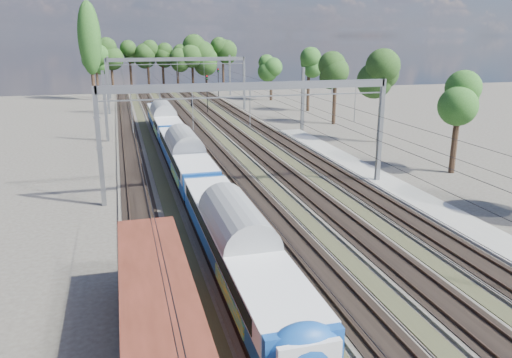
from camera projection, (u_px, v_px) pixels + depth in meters
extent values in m
cube|color=#47423A|center=(132.00, 158.00, 52.53)|extent=(3.00, 130.00, 0.15)
cube|color=black|center=(132.00, 157.00, 52.50)|extent=(2.50, 130.00, 0.06)
cube|color=#473326|center=(124.00, 156.00, 52.29)|extent=(0.08, 130.00, 0.14)
cube|color=#473326|center=(139.00, 156.00, 52.66)|extent=(0.08, 130.00, 0.14)
cube|color=#47423A|center=(175.00, 155.00, 53.67)|extent=(3.00, 130.00, 0.15)
cube|color=black|center=(175.00, 154.00, 53.65)|extent=(2.50, 130.00, 0.06)
cube|color=#473326|center=(168.00, 154.00, 53.43)|extent=(0.08, 130.00, 0.14)
cube|color=#473326|center=(181.00, 153.00, 53.80)|extent=(0.08, 130.00, 0.14)
cube|color=#47423A|center=(216.00, 153.00, 54.82)|extent=(3.00, 130.00, 0.15)
cube|color=black|center=(216.00, 152.00, 54.79)|extent=(2.50, 130.00, 0.06)
cube|color=#473326|center=(209.00, 151.00, 54.58)|extent=(0.08, 130.00, 0.14)
cube|color=#473326|center=(222.00, 151.00, 54.94)|extent=(0.08, 130.00, 0.14)
cube|color=#47423A|center=(255.00, 150.00, 55.96)|extent=(3.00, 130.00, 0.15)
cube|color=black|center=(255.00, 150.00, 55.93)|extent=(2.50, 130.00, 0.06)
cube|color=#473326|center=(249.00, 149.00, 55.72)|extent=(0.08, 130.00, 0.14)
cube|color=#473326|center=(261.00, 148.00, 56.09)|extent=(0.08, 130.00, 0.14)
cube|color=#47423A|center=(293.00, 148.00, 57.10)|extent=(3.00, 130.00, 0.15)
cube|color=black|center=(293.00, 147.00, 57.08)|extent=(2.50, 130.00, 0.06)
cube|color=#473326|center=(287.00, 147.00, 56.87)|extent=(0.08, 130.00, 0.14)
cube|color=#473326|center=(299.00, 146.00, 57.23)|extent=(0.08, 130.00, 0.14)
cube|color=#383624|center=(153.00, 157.00, 53.11)|extent=(1.10, 130.00, 0.05)
cube|color=#383624|center=(195.00, 154.00, 54.26)|extent=(1.10, 130.00, 0.05)
cube|color=#383624|center=(236.00, 152.00, 55.40)|extent=(1.10, 130.00, 0.05)
cube|color=#383624|center=(274.00, 150.00, 56.55)|extent=(1.10, 130.00, 0.05)
cube|color=gray|center=(453.00, 219.00, 34.67)|extent=(3.00, 70.00, 0.30)
cube|color=gray|center=(99.00, 148.00, 36.77)|extent=(0.35, 0.35, 9.00)
cube|color=gray|center=(380.00, 132.00, 42.61)|extent=(0.35, 0.35, 9.00)
cube|color=gray|center=(250.00, 86.00, 38.53)|extent=(23.00, 0.35, 0.60)
cube|color=gray|center=(107.00, 87.00, 81.26)|extent=(0.35, 0.35, 9.00)
cube|color=gray|center=(244.00, 83.00, 87.10)|extent=(0.35, 0.35, 9.00)
cube|color=gray|center=(177.00, 59.00, 83.02)|extent=(23.00, 0.35, 0.60)
cube|color=gray|center=(105.00, 107.00, 60.01)|extent=(0.35, 0.35, 8.50)
cube|color=gray|center=(109.00, 78.00, 101.72)|extent=(0.35, 0.35, 8.50)
cube|color=gray|center=(303.00, 100.00, 66.44)|extent=(0.35, 0.35, 8.50)
cube|color=gray|center=(230.00, 75.00, 108.15)|extent=(0.35, 0.35, 8.50)
cylinder|color=black|center=(128.00, 106.00, 51.03)|extent=(0.03, 130.00, 0.03)
cylinder|color=black|center=(127.00, 96.00, 50.72)|extent=(0.03, 130.00, 0.03)
cylinder|color=black|center=(172.00, 105.00, 52.17)|extent=(0.03, 130.00, 0.03)
cylinder|color=black|center=(172.00, 94.00, 51.87)|extent=(0.03, 130.00, 0.03)
cylinder|color=black|center=(215.00, 103.00, 53.32)|extent=(0.03, 130.00, 0.03)
cylinder|color=black|center=(214.00, 93.00, 53.01)|extent=(0.03, 130.00, 0.03)
cylinder|color=black|center=(255.00, 102.00, 54.46)|extent=(0.03, 130.00, 0.03)
cylinder|color=black|center=(255.00, 92.00, 54.16)|extent=(0.03, 130.00, 0.03)
cylinder|color=black|center=(294.00, 101.00, 55.61)|extent=(0.03, 130.00, 0.03)
cylinder|color=black|center=(294.00, 91.00, 55.30)|extent=(0.03, 130.00, 0.03)
cylinder|color=black|center=(97.00, 81.00, 110.84)|extent=(0.56, 0.56, 5.66)
sphere|color=#1C3A15|center=(96.00, 60.00, 109.59)|extent=(4.77, 4.77, 4.77)
cylinder|color=black|center=(116.00, 75.00, 114.90)|extent=(0.56, 0.56, 7.33)
sphere|color=#1C3A15|center=(114.00, 49.00, 113.28)|extent=(4.36, 4.36, 4.36)
cylinder|color=black|center=(128.00, 77.00, 115.57)|extent=(0.56, 0.56, 6.63)
sphere|color=#1C3A15|center=(127.00, 53.00, 114.11)|extent=(5.05, 5.05, 5.05)
cylinder|color=black|center=(146.00, 78.00, 116.09)|extent=(0.56, 0.56, 5.91)
sphere|color=#1C3A15|center=(145.00, 57.00, 114.78)|extent=(4.35, 4.35, 4.35)
cylinder|color=black|center=(164.00, 77.00, 117.40)|extent=(0.56, 0.56, 6.33)
sphere|color=#1C3A15|center=(162.00, 55.00, 116.01)|extent=(4.81, 4.81, 4.81)
cylinder|color=black|center=(179.00, 78.00, 118.04)|extent=(0.56, 0.56, 5.72)
sphere|color=#1C3A15|center=(178.00, 58.00, 116.78)|extent=(5.33, 5.33, 5.33)
cylinder|color=black|center=(195.00, 75.00, 116.68)|extent=(0.56, 0.56, 7.19)
sphere|color=#1C3A15|center=(194.00, 50.00, 115.09)|extent=(4.15, 4.15, 4.15)
cylinder|color=black|center=(207.00, 74.00, 120.65)|extent=(0.56, 0.56, 7.28)
sphere|color=#1C3A15|center=(207.00, 49.00, 119.04)|extent=(3.89, 3.89, 3.89)
cylinder|color=black|center=(220.00, 74.00, 120.76)|extent=(0.56, 0.56, 7.17)
sphere|color=#1C3A15|center=(220.00, 49.00, 119.18)|extent=(4.42, 4.42, 4.42)
cylinder|color=black|center=(465.00, 140.00, 45.36)|extent=(0.56, 0.56, 6.62)
sphere|color=#1C3A15|center=(472.00, 81.00, 43.90)|extent=(4.85, 4.85, 4.85)
cylinder|color=black|center=(378.00, 119.00, 60.83)|extent=(0.56, 0.56, 5.39)
sphere|color=#1C3A15|center=(380.00, 83.00, 59.64)|extent=(3.73, 3.73, 3.73)
cylinder|color=black|center=(333.00, 103.00, 75.24)|extent=(0.56, 0.56, 5.49)
sphere|color=#1C3A15|center=(334.00, 73.00, 74.02)|extent=(3.41, 3.41, 3.41)
cylinder|color=black|center=(302.00, 94.00, 86.91)|extent=(0.56, 0.56, 5.35)
sphere|color=#1C3A15|center=(303.00, 69.00, 85.72)|extent=(3.44, 3.44, 3.44)
cylinder|color=black|center=(276.00, 85.00, 99.65)|extent=(0.56, 0.56, 6.06)
sphere|color=#1C3A15|center=(277.00, 60.00, 98.31)|extent=(3.66, 3.66, 3.66)
cylinder|color=black|center=(91.00, 59.00, 98.06)|extent=(0.70, 0.70, 16.00)
ellipsoid|color=#21531B|center=(89.00, 38.00, 96.96)|extent=(4.40, 4.40, 14.08)
cube|color=black|center=(277.00, 347.00, 19.80)|extent=(2.00, 3.00, 0.80)
cube|color=black|center=(213.00, 224.00, 32.76)|extent=(2.00, 3.00, 0.80)
cube|color=#11489D|center=(237.00, 244.00, 25.87)|extent=(2.80, 19.98, 1.90)
cube|color=silver|center=(237.00, 235.00, 25.73)|extent=(2.88, 19.18, 0.95)
cube|color=black|center=(264.00, 232.00, 26.10)|extent=(0.04, 16.98, 0.70)
cube|color=yellow|center=(260.00, 293.00, 21.93)|extent=(2.90, 5.59, 0.70)
cylinder|color=#919496|center=(237.00, 227.00, 25.61)|extent=(2.84, 19.98, 2.84)
cube|color=black|center=(197.00, 194.00, 38.87)|extent=(2.00, 3.00, 0.80)
cube|color=black|center=(176.00, 155.00, 51.84)|extent=(2.00, 3.00, 0.80)
cube|color=#11489D|center=(185.00, 156.00, 44.94)|extent=(2.80, 19.98, 1.90)
cube|color=silver|center=(184.00, 150.00, 44.80)|extent=(2.88, 19.18, 0.95)
cube|color=black|center=(200.00, 149.00, 45.17)|extent=(0.04, 16.98, 0.70)
cube|color=yellow|center=(192.00, 173.00, 41.01)|extent=(2.90, 5.59, 0.70)
cylinder|color=#919496|center=(184.00, 145.00, 44.68)|extent=(2.84, 19.98, 2.84)
cube|color=black|center=(170.00, 142.00, 57.95)|extent=(2.00, 3.00, 0.80)
cube|color=black|center=(160.00, 123.00, 70.91)|extent=(2.00, 3.00, 0.80)
cube|color=#11489D|center=(164.00, 120.00, 64.01)|extent=(2.80, 19.98, 1.90)
cube|color=silver|center=(163.00, 116.00, 63.88)|extent=(2.88, 19.18, 0.95)
cube|color=black|center=(175.00, 116.00, 64.24)|extent=(0.04, 16.98, 0.70)
cube|color=yellow|center=(167.00, 130.00, 60.08)|extent=(2.90, 5.59, 0.70)
cylinder|color=#919496|center=(163.00, 113.00, 63.75)|extent=(2.84, 19.98, 2.84)
ellipsoid|color=#11489D|center=(303.00, 355.00, 16.78)|extent=(2.84, 1.56, 2.42)
cube|color=black|center=(152.00, 292.00, 24.15)|extent=(1.89, 2.46, 0.66)
cube|color=black|center=(159.00, 339.00, 19.73)|extent=(2.56, 13.25, 0.19)
cube|color=#451C12|center=(158.00, 309.00, 19.37)|extent=(2.56, 13.25, 2.46)
cube|color=#451C12|center=(156.00, 279.00, 19.01)|extent=(2.74, 13.25, 0.11)
imported|color=black|center=(192.00, 103.00, 88.83)|extent=(0.71, 0.84, 1.96)
cylinder|color=black|center=(207.00, 97.00, 82.14)|extent=(0.16, 0.16, 5.55)
cube|color=black|center=(207.00, 77.00, 81.27)|extent=(0.42, 0.30, 0.78)
sphere|color=red|center=(207.00, 76.00, 81.07)|extent=(0.18, 0.18, 0.18)
sphere|color=#0C9919|center=(207.00, 78.00, 81.18)|extent=(0.18, 0.18, 0.18)
cylinder|color=black|center=(218.00, 86.00, 101.09)|extent=(0.15, 0.15, 5.40)
cube|color=black|center=(218.00, 70.00, 100.24)|extent=(0.44, 0.35, 0.76)
sphere|color=red|center=(218.00, 69.00, 100.05)|extent=(0.17, 0.17, 0.17)
sphere|color=#0C9919|center=(218.00, 71.00, 100.16)|extent=(0.17, 0.17, 0.17)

